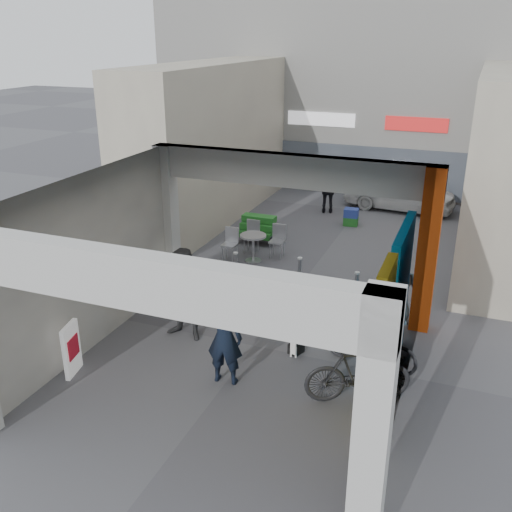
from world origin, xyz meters
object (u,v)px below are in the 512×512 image
at_px(border_collie, 295,344).
at_px(man_with_dog, 224,338).
at_px(cafe_set, 253,246).
at_px(produce_stand, 257,232).
at_px(man_back_turned, 186,295).
at_px(man_crates, 329,190).
at_px(bicycle_front, 371,344).
at_px(bicycle_rear, 358,373).
at_px(white_van, 400,191).
at_px(man_elderly, 399,288).

distance_m(border_collie, man_with_dog, 1.73).
distance_m(cafe_set, produce_stand, 1.18).
bearing_deg(cafe_set, man_back_turned, -85.01).
bearing_deg(man_crates, cafe_set, 65.99).
bearing_deg(bicycle_front, cafe_set, 53.64).
bearing_deg(man_with_dog, produce_stand, -79.56).
relative_size(man_with_dog, man_back_turned, 0.92).
bearing_deg(man_back_turned, produce_stand, 102.23).
relative_size(border_collie, bicycle_front, 0.32).
xyz_separation_m(cafe_set, bicycle_rear, (4.11, -5.55, 0.22)).
relative_size(produce_stand, white_van, 0.32).
bearing_deg(produce_stand, bicycle_rear, -60.85).
bearing_deg(man_elderly, produce_stand, 123.12).
relative_size(produce_stand, bicycle_front, 0.66).
bearing_deg(border_collie, cafe_set, 142.13).
relative_size(man_with_dog, bicycle_front, 0.98).
bearing_deg(man_with_dog, cafe_set, -79.29).
bearing_deg(white_van, bicycle_rear, -169.72).
bearing_deg(man_back_turned, white_van, 81.07).
distance_m(produce_stand, bicycle_front, 7.08).
distance_m(produce_stand, border_collie, 6.40).
bearing_deg(bicycle_rear, man_crates, -8.21).
distance_m(cafe_set, man_with_dog, 6.14).
bearing_deg(bicycle_rear, man_elderly, -29.22).
height_order(man_elderly, bicycle_rear, man_elderly).
bearing_deg(cafe_set, border_collie, -59.33).
xyz_separation_m(border_collie, man_with_dog, (-0.90, -1.32, 0.66)).
relative_size(cafe_set, man_crates, 0.93).
bearing_deg(man_elderly, man_crates, 95.85).
bearing_deg(white_van, man_with_dog, 179.06).
relative_size(produce_stand, border_collie, 2.11).
relative_size(border_collie, bicycle_rear, 0.31).
bearing_deg(man_elderly, white_van, 78.32).
bearing_deg(cafe_set, bicycle_front, -46.90).
height_order(cafe_set, white_van, white_van).
bearing_deg(border_collie, produce_stand, 139.34).
height_order(man_with_dog, white_van, man_with_dog).
xyz_separation_m(man_crates, bicycle_front, (3.23, -9.22, -0.34)).
bearing_deg(bicycle_front, man_elderly, 4.67).
distance_m(produce_stand, man_with_dog, 7.31).
bearing_deg(white_van, man_elderly, -166.58).
bearing_deg(bicycle_rear, border_collie, 28.75).
relative_size(man_elderly, bicycle_front, 0.87).
distance_m(man_back_turned, bicycle_rear, 3.82).
relative_size(border_collie, man_back_turned, 0.29).
relative_size(produce_stand, man_with_dog, 0.68).
xyz_separation_m(produce_stand, man_back_turned, (0.72, -5.83, 0.65)).
xyz_separation_m(produce_stand, man_crates, (1.20, 3.69, 0.50)).
distance_m(man_with_dog, man_back_turned, 1.79).
bearing_deg(produce_stand, border_collie, -66.45).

